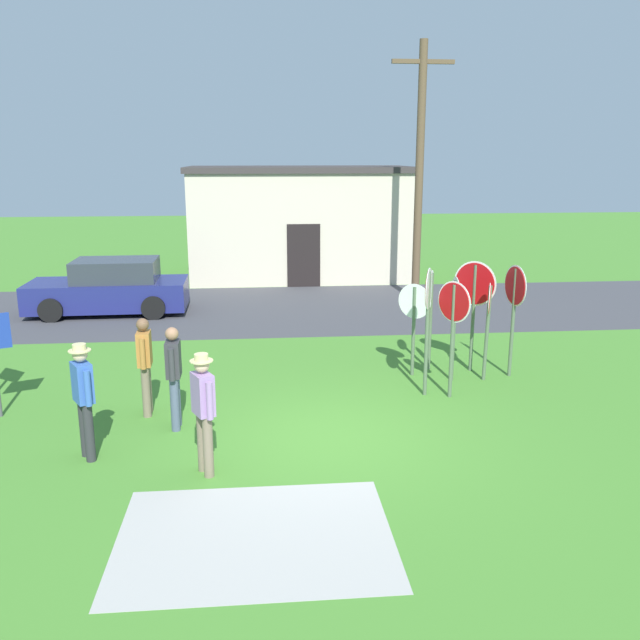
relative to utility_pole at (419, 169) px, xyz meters
name	(u,v)px	position (x,y,z in m)	size (l,w,h in m)	color
ground_plane	(326,438)	(-3.75, -10.00, -3.92)	(80.00, 80.00, 0.00)	#47842D
street_asphalt	(294,308)	(-3.75, -0.86, -3.91)	(60.00, 6.40, 0.01)	#424247
concrete_path	(255,537)	(-4.85, -12.69, -3.91)	(3.20, 2.40, 0.01)	#ADAAA3
building_background	(300,222)	(-3.26, 4.23, -1.95)	(7.81, 3.94, 3.93)	beige
utility_pole	(419,169)	(0.00, 0.00, 0.00)	(1.80, 0.24, 7.48)	brown
parked_car_on_street	(110,289)	(-8.90, -0.98, -3.23)	(4.33, 2.09, 1.51)	navy
stop_sign_far_back	(455,310)	(-1.01, -7.47, -2.51)	(0.08, 0.78, 2.07)	#51664C
stop_sign_low_front	(453,319)	(-1.31, -8.39, -2.44)	(0.41, 0.64, 2.16)	#51664C
stop_sign_nearest	(474,296)	(-0.46, -6.91, -2.35)	(0.67, 0.62, 2.27)	#51664C
stop_sign_rear_right	(414,314)	(-1.71, -7.09, -2.66)	(0.55, 0.44, 1.87)	#51664C
stop_sign_tallest	(431,304)	(-1.29, -6.74, -2.54)	(0.23, 0.58, 2.07)	#51664C
stop_sign_leaning_left	(514,301)	(0.22, -7.32, -2.37)	(0.14, 0.80, 2.25)	#51664C
stop_sign_leaning_right	(488,316)	(-0.36, -7.51, -2.62)	(0.23, 0.59, 1.94)	#51664C
stop_sign_rear_left	(428,310)	(-1.74, -8.23, -2.30)	(0.29, 0.69, 2.37)	#51664C
person_with_sunhat	(84,395)	(-7.28, -10.39, -2.93)	(0.37, 0.50, 1.74)	#2D2D33
person_in_blue	(145,361)	(-6.69, -8.73, -2.96)	(0.24, 0.57, 1.69)	#7A6B56
person_holding_notes	(174,372)	(-6.13, -9.37, -2.96)	(0.22, 0.57, 1.69)	#4C5670
person_in_dark_shirt	(203,407)	(-5.53, -11.02, -2.93)	(0.36, 0.52, 1.74)	#7A6B56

